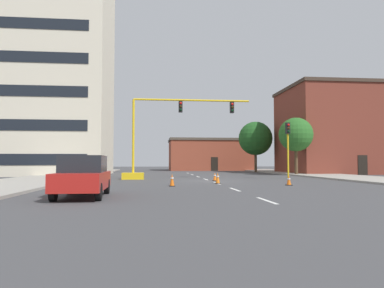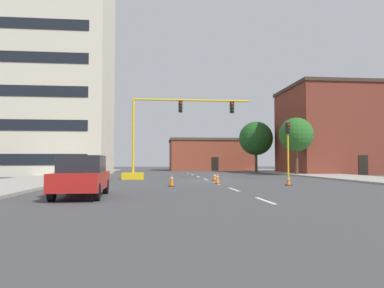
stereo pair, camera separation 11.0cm
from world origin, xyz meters
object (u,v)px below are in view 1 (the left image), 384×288
traffic_signal_gantry (151,151)px  traffic_cone_roadside_d (289,180)px  traffic_light_pole_right (288,138)px  tree_right_mid (296,135)px  traffic_cone_roadside_c (218,178)px  sedan_red_near_left (83,176)px  traffic_cone_roadside_a (215,177)px  tree_right_far (255,138)px  traffic_cone_roadside_b (172,180)px

traffic_signal_gantry → traffic_cone_roadside_d: bearing=-45.4°
traffic_light_pole_right → tree_right_mid: size_ratio=0.77×
traffic_cone_roadside_c → traffic_light_pole_right: bearing=38.6°
sedan_red_near_left → traffic_cone_roadside_d: (11.32, 6.33, -0.57)m
traffic_light_pole_right → traffic_cone_roadside_a: 7.68m
tree_right_far → traffic_cone_roadside_a: size_ratio=10.85×
sedan_red_near_left → traffic_cone_roadside_d: sedan_red_near_left is taller
tree_right_mid → sedan_red_near_left: tree_right_mid is taller
tree_right_far → sedan_red_near_left: tree_right_far is taller
traffic_cone_roadside_b → traffic_cone_roadside_c: bearing=35.5°
traffic_cone_roadside_c → traffic_cone_roadside_d: traffic_cone_roadside_c is taller
tree_right_mid → traffic_cone_roadside_b: (-14.22, -16.02, -4.02)m
traffic_signal_gantry → traffic_light_pole_right: 11.69m
traffic_cone_roadside_c → traffic_cone_roadside_d: size_ratio=1.20×
traffic_signal_gantry → tree_right_far: tree_right_far is taller
traffic_signal_gantry → traffic_light_pole_right: size_ratio=2.26×
traffic_signal_gantry → sedan_red_near_left: size_ratio=2.38×
traffic_signal_gantry → traffic_cone_roadside_d: traffic_signal_gantry is taller
tree_right_mid → traffic_cone_roadside_a: tree_right_mid is taller
sedan_red_near_left → traffic_signal_gantry: bearing=80.0°
traffic_cone_roadside_d → traffic_signal_gantry: bearing=134.6°
tree_right_far → traffic_cone_roadside_c: (-9.74, -24.97, -4.32)m
traffic_cone_roadside_a → traffic_light_pole_right: bearing=17.2°
traffic_light_pole_right → tree_right_mid: 9.07m
traffic_signal_gantry → tree_right_mid: size_ratio=1.73×
sedan_red_near_left → traffic_cone_roadside_c: sedan_red_near_left is taller
tree_right_mid → traffic_cone_roadside_b: tree_right_mid is taller
traffic_signal_gantry → sedan_red_near_left: bearing=-100.0°
tree_right_far → traffic_cone_roadside_d: 28.06m
traffic_cone_roadside_d → traffic_cone_roadside_c: bearing=152.2°
sedan_red_near_left → traffic_cone_roadside_a: 14.29m
tree_right_far → traffic_cone_roadside_b: 30.45m
traffic_cone_roadside_a → traffic_cone_roadside_b: (-3.58, -5.84, 0.06)m
traffic_cone_roadside_c → tree_right_far: bearing=68.7°
traffic_signal_gantry → traffic_cone_roadside_a: traffic_signal_gantry is taller
traffic_cone_roadside_b → traffic_cone_roadside_c: (3.18, 2.27, -0.01)m
traffic_cone_roadside_c → sedan_red_near_left: bearing=-130.3°
traffic_light_pole_right → sedan_red_near_left: 20.26m
tree_right_mid → traffic_cone_roadside_c: size_ratio=8.21×
traffic_signal_gantry → tree_right_far: 23.39m
traffic_light_pole_right → traffic_cone_roadside_c: traffic_light_pole_right is taller
traffic_light_pole_right → traffic_cone_roadside_a: traffic_light_pole_right is taller
tree_right_mid → traffic_cone_roadside_a: 15.28m
traffic_cone_roadside_d → traffic_cone_roadside_a: bearing=122.9°
traffic_cone_roadside_d → sedan_red_near_left: bearing=-150.8°
traffic_light_pole_right → traffic_cone_roadside_c: 9.57m
traffic_signal_gantry → traffic_cone_roadside_b: bearing=-81.3°
traffic_signal_gantry → traffic_cone_roadside_c: 8.24m
traffic_signal_gantry → traffic_cone_roadside_b: size_ratio=13.92×
traffic_cone_roadside_a → traffic_cone_roadside_b: traffic_cone_roadside_b is taller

